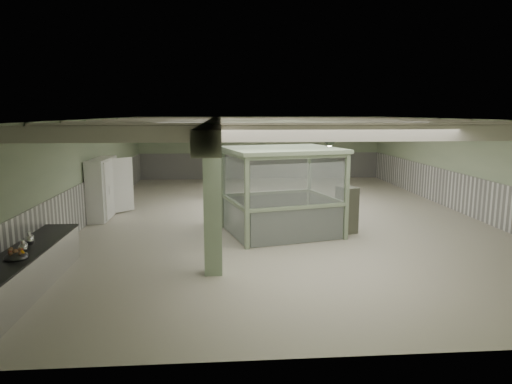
{
  "coord_description": "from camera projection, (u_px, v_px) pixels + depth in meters",
  "views": [
    {
      "loc": [
        -2.28,
        -16.56,
        3.83
      ],
      "look_at": [
        -1.18,
        -2.1,
        1.3
      ],
      "focal_mm": 32.0,
      "sensor_mm": 36.0,
      "label": 1
    }
  ],
  "objects": [
    {
      "name": "floor",
      "position": [
        283.0,
        216.0,
        17.09
      ],
      "size": [
        20.0,
        20.0,
        0.0
      ],
      "primitive_type": "plane",
      "color": "beige",
      "rests_on": "ground"
    },
    {
      "name": "guard_booth",
      "position": [
        282.0,
        177.0,
        14.38
      ],
      "size": [
        4.0,
        3.62,
        2.75
      ],
      "rotation": [
        0.0,
        0.0,
        0.25
      ],
      "color": "#91A685",
      "rests_on": "floor"
    },
    {
      "name": "girder",
      "position": [
        215.0,
        125.0,
        16.33
      ],
      "size": [
        0.45,
        19.9,
        0.4
      ],
      "primitive_type": "cube",
      "color": "silver",
      "rests_on": "ceiling"
    },
    {
      "name": "pendant_front",
      "position": [
        330.0,
        143.0,
        11.7
      ],
      "size": [
        0.44,
        0.44,
        0.22
      ],
      "primitive_type": "cone",
      "rotation": [
        3.14,
        0.0,
        0.0
      ],
      "color": "#2C382A",
      "rests_on": "ceiling"
    },
    {
      "name": "beam_c",
      "position": [
        295.0,
        126.0,
        14.05
      ],
      "size": [
        13.9,
        0.35,
        0.32
      ],
      "primitive_type": "cube",
      "color": "silver",
      "rests_on": "ceiling"
    },
    {
      "name": "prep_counter",
      "position": [
        21.0,
        274.0,
        9.65
      ],
      "size": [
        0.9,
        5.16,
        0.91
      ],
      "color": "silver",
      "rests_on": "floor"
    },
    {
      "name": "pitcher_far",
      "position": [
        23.0,
        247.0,
        9.59
      ],
      "size": [
        0.26,
        0.28,
        0.28
      ],
      "primitive_type": null,
      "rotation": [
        0.0,
        0.0,
        0.37
      ],
      "color": "silver",
      "rests_on": "prep_counter"
    },
    {
      "name": "beam_e",
      "position": [
        276.0,
        123.0,
        18.96
      ],
      "size": [
        13.9,
        0.35,
        0.32
      ],
      "primitive_type": "cube",
      "color": "silver",
      "rests_on": "ceiling"
    },
    {
      "name": "wall_back",
      "position": [
        260.0,
        148.0,
        26.61
      ],
      "size": [
        14.0,
        0.02,
        3.6
      ],
      "primitive_type": "cube",
      "color": "#AFC09A",
      "rests_on": "floor"
    },
    {
      "name": "pitcher_near",
      "position": [
        29.0,
        239.0,
        10.13
      ],
      "size": [
        0.22,
        0.25,
        0.32
      ],
      "primitive_type": null,
      "rotation": [
        0.0,
        0.0,
        0.03
      ],
      "color": "silver",
      "rests_on": "prep_counter"
    },
    {
      "name": "beam_g",
      "position": [
        264.0,
        121.0,
        23.87
      ],
      "size": [
        13.9,
        0.35,
        0.32
      ],
      "primitive_type": "cube",
      "color": "silver",
      "rests_on": "ceiling"
    },
    {
      "name": "wall_right",
      "position": [
        466.0,
        167.0,
        17.31
      ],
      "size": [
        0.02,
        20.0,
        3.6
      ],
      "primitive_type": "cube",
      "color": "#AFC09A",
      "rests_on": "floor"
    },
    {
      "name": "pendant_mid",
      "position": [
        295.0,
        134.0,
        17.1
      ],
      "size": [
        0.44,
        0.44,
        0.22
      ],
      "primitive_type": "cone",
      "rotation": [
        3.14,
        0.0,
        0.0
      ],
      "color": "#2C382A",
      "rests_on": "ceiling"
    },
    {
      "name": "column_c",
      "position": [
        216.0,
        158.0,
        20.53
      ],
      "size": [
        0.42,
        0.42,
        3.6
      ],
      "primitive_type": "cube",
      "color": "#9DB793",
      "rests_on": "floor"
    },
    {
      "name": "ceiling",
      "position": [
        284.0,
        119.0,
        16.48
      ],
      "size": [
        14.0,
        20.0,
        0.02
      ],
      "primitive_type": "cube",
      "color": "beige",
      "rests_on": "wall_back"
    },
    {
      "name": "filing_cabinet",
      "position": [
        347.0,
        210.0,
        14.73
      ],
      "size": [
        0.66,
        0.79,
        1.48
      ],
      "primitive_type": "cube",
      "rotation": [
        0.0,
        0.0,
        0.3
      ],
      "color": "#5E6150",
      "rests_on": "floor"
    },
    {
      "name": "veg_colander",
      "position": [
        16.0,
        254.0,
        9.21
      ],
      "size": [
        0.5,
        0.5,
        0.21
      ],
      "primitive_type": null,
      "rotation": [
        0.0,
        0.0,
        -0.08
      ],
      "color": "#39383D",
      "rests_on": "prep_counter"
    },
    {
      "name": "orange_bowl",
      "position": [
        21.0,
        256.0,
        9.26
      ],
      "size": [
        0.29,
        0.29,
        0.09
      ],
      "primitive_type": "cylinder",
      "rotation": [
        0.0,
        0.0,
        0.12
      ],
      "color": "#B2B2B7",
      "rests_on": "prep_counter"
    },
    {
      "name": "beam_d",
      "position": [
        284.0,
        124.0,
        16.51
      ],
      "size": [
        13.9,
        0.35,
        0.32
      ],
      "primitive_type": "cube",
      "color": "silver",
      "rests_on": "ceiling"
    },
    {
      "name": "column_a",
      "position": [
        213.0,
        200.0,
        10.7
      ],
      "size": [
        0.42,
        0.42,
        3.6
      ],
      "primitive_type": "cube",
      "color": "#9DB793",
      "rests_on": "floor"
    },
    {
      "name": "pendant_back",
      "position": [
        279.0,
        129.0,
        22.01
      ],
      "size": [
        0.44,
        0.44,
        0.22
      ],
      "primitive_type": "cone",
      "rotation": [
        3.14,
        0.0,
        0.0
      ],
      "color": "#2C382A",
      "rests_on": "ceiling"
    },
    {
      "name": "wall_front",
      "position": [
        372.0,
        247.0,
        6.96
      ],
      "size": [
        14.0,
        0.02,
        3.6
      ],
      "primitive_type": "cube",
      "color": "#AFC09A",
      "rests_on": "floor"
    },
    {
      "name": "wainscot_back",
      "position": [
        260.0,
        166.0,
        26.76
      ],
      "size": [
        13.9,
        0.05,
        1.5
      ],
      "primitive_type": "cube",
      "color": "white",
      "rests_on": "floor"
    },
    {
      "name": "column_b",
      "position": [
        215.0,
        173.0,
        15.62
      ],
      "size": [
        0.42,
        0.42,
        3.6
      ],
      "primitive_type": "cube",
      "color": "#9DB793",
      "rests_on": "floor"
    },
    {
      "name": "wainscot_right",
      "position": [
        463.0,
        194.0,
        17.49
      ],
      "size": [
        0.05,
        19.9,
        1.5
      ],
      "primitive_type": "cube",
      "color": "white",
      "rests_on": "floor"
    },
    {
      "name": "wall_left",
      "position": [
        89.0,
        170.0,
        16.26
      ],
      "size": [
        0.02,
        20.0,
        3.6
      ],
      "primitive_type": "cube",
      "color": "#AFC09A",
      "rests_on": "floor"
    },
    {
      "name": "column_d",
      "position": [
        217.0,
        151.0,
        24.46
      ],
      "size": [
        0.42,
        0.42,
        3.6
      ],
      "primitive_type": "cube",
      "color": "#9DB793",
      "rests_on": "floor"
    },
    {
      "name": "wainscot_left",
      "position": [
        92.0,
        199.0,
        16.44
      ],
      "size": [
        0.05,
        19.9,
        1.5
      ],
      "primitive_type": "cube",
      "color": "white",
      "rests_on": "floor"
    },
    {
      "name": "beam_f",
      "position": [
        269.0,
        121.0,
        21.42
      ],
      "size": [
        13.9,
        0.35,
        0.32
      ],
      "primitive_type": "cube",
      "color": "silver",
      "rests_on": "ceiling"
    },
    {
      "name": "beam_a",
      "position": [
        335.0,
        133.0,
        9.14
      ],
      "size": [
        13.9,
        0.35,
        0.32
      ],
      "primitive_type": "cube",
      "color": "silver",
      "rests_on": "ceiling"
    },
    {
      "name": "beam_b",
      "position": [
        311.0,
        129.0,
        11.59
      ],
      "size": [
        13.9,
        0.35,
        0.32
      ],
      "primitive_type": "cube",
      "color": "silver",
      "rests_on": "ceiling"
    },
    {
      "name": "walkin_cooler",
      "position": [
        103.0,
        188.0,
        16.75
      ],
      "size": [
        1.09,
        2.38,
        2.18
      ],
      "color": "white",
      "rests_on": "floor"
    }
  ]
}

